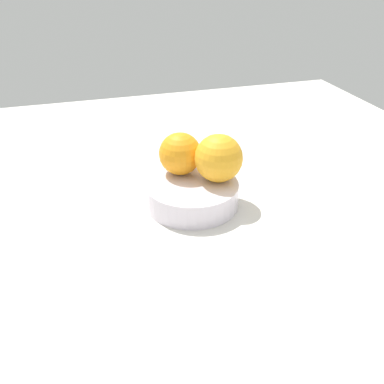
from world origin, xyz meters
TOP-DOWN VIEW (x-y plane):
  - ground_plane at (0.00, 0.00)cm, footprint 110.00×110.00cm
  - fruit_bowl at (0.00, 0.00)cm, footprint 13.80×13.80cm
  - orange_in_bowl_0 at (-4.04, -0.12)cm, footprint 7.08×7.08cm
  - orange_in_bowl_1 at (0.72, -3.79)cm, footprint 6.41×6.41cm

SIDE VIEW (x-z plane):
  - ground_plane at x=0.00cm, z-range -2.00..0.00cm
  - fruit_bowl at x=0.00cm, z-range -0.10..3.54cm
  - orange_in_bowl_1 at x=0.72cm, z-range 3.64..10.05cm
  - orange_in_bowl_0 at x=-4.04cm, z-range 3.64..10.72cm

